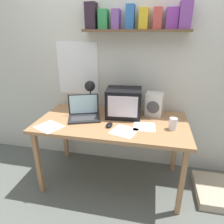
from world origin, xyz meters
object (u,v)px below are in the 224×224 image
at_px(loose_paper_near_monitor, 144,127).
at_px(printed_handout, 49,127).
at_px(floor_cushion, 221,192).
at_px(laptop, 84,112).
at_px(juice_glass, 173,124).
at_px(corner_desk, 112,126).
at_px(computer_mouse, 110,125).
at_px(space_heater, 154,104).
at_px(loose_paper_near_laptop, 124,131).
at_px(crt_monitor, 124,103).
at_px(desk_lamp, 90,89).

relative_size(loose_paper_near_monitor, printed_handout, 0.72).
height_order(printed_handout, floor_cushion, printed_handout).
height_order(laptop, floor_cushion, laptop).
bearing_deg(loose_paper_near_monitor, juice_glass, 1.09).
bearing_deg(corner_desk, loose_paper_near_monitor, -12.11).
distance_m(juice_glass, loose_paper_near_monitor, 0.27).
bearing_deg(laptop, computer_mouse, -46.14).
bearing_deg(loose_paper_near_monitor, space_heater, 75.55).
height_order(loose_paper_near_laptop, floor_cushion, loose_paper_near_laptop).
xyz_separation_m(loose_paper_near_laptop, floor_cushion, (1.02, 0.20, -0.71)).
height_order(space_heater, computer_mouse, space_heater).
relative_size(space_heater, loose_paper_near_laptop, 0.93).
bearing_deg(floor_cushion, laptop, 178.82).
bearing_deg(loose_paper_near_monitor, crt_monitor, 136.45).
xyz_separation_m(desk_lamp, juice_glass, (0.90, -0.29, -0.21)).
xyz_separation_m(crt_monitor, floor_cushion, (1.09, -0.16, -0.87)).
bearing_deg(desk_lamp, space_heater, -13.03).
bearing_deg(printed_handout, floor_cushion, 8.35).
distance_m(juice_glass, loose_paper_near_laptop, 0.47).
bearing_deg(corner_desk, loose_paper_near_laptop, -52.43).
bearing_deg(crt_monitor, loose_paper_near_monitor, -48.27).
distance_m(corner_desk, loose_paper_near_monitor, 0.35).
distance_m(laptop, loose_paper_near_monitor, 0.66).
distance_m(crt_monitor, loose_paper_near_monitor, 0.37).
relative_size(corner_desk, loose_paper_near_laptop, 5.57).
relative_size(corner_desk, computer_mouse, 13.70).
bearing_deg(floor_cushion, loose_paper_near_laptop, -168.93).
bearing_deg(loose_paper_near_laptop, corner_desk, 127.57).
relative_size(corner_desk, space_heater, 5.97).
bearing_deg(desk_lamp, juice_glass, -32.48).
xyz_separation_m(computer_mouse, printed_handout, (-0.57, -0.13, -0.01)).
bearing_deg(desk_lamp, loose_paper_near_laptop, -57.83).
height_order(corner_desk, loose_paper_near_monitor, loose_paper_near_monitor).
bearing_deg(crt_monitor, printed_handout, -152.49).
xyz_separation_m(juice_glass, printed_handout, (-1.17, -0.19, -0.05)).
xyz_separation_m(desk_lamp, space_heater, (0.71, 0.02, -0.14)).
bearing_deg(printed_handout, loose_paper_near_laptop, 4.46).
bearing_deg(laptop, crt_monitor, -1.87).
distance_m(laptop, space_heater, 0.76).
distance_m(crt_monitor, computer_mouse, 0.33).
bearing_deg(juice_glass, crt_monitor, 156.09).
xyz_separation_m(laptop, computer_mouse, (0.32, -0.16, -0.05)).
relative_size(desk_lamp, computer_mouse, 3.21).
distance_m(desk_lamp, computer_mouse, 0.52).
distance_m(laptop, printed_handout, 0.39).
height_order(crt_monitor, floor_cushion, crt_monitor).
xyz_separation_m(desk_lamp, printed_handout, (-0.27, -0.48, -0.26)).
distance_m(crt_monitor, laptop, 0.44).
height_order(loose_paper_near_monitor, printed_handout, same).
relative_size(laptop, computer_mouse, 3.47).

